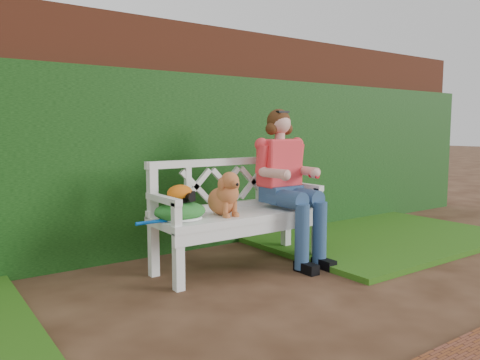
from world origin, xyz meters
TOP-DOWN VIEW (x-y plane):
  - ground at (0.00, 0.00)m, footprint 60.00×60.00m
  - brick_wall at (0.00, 1.90)m, footprint 10.00×0.30m
  - ivy_hedge at (0.00, 1.68)m, footprint 10.00×0.18m
  - grass_right at (2.40, 0.90)m, footprint 2.60×2.00m
  - garden_bench at (0.59, 0.85)m, footprint 1.58×0.61m
  - seated_woman at (1.04, 0.83)m, footprint 0.80×0.89m
  - dog at (0.39, 0.80)m, footprint 0.32×0.38m
  - tennis_racket at (0.01, 0.82)m, footprint 0.61×0.43m
  - green_bag at (0.01, 0.84)m, footprint 0.50×0.44m
  - camera_item at (0.06, 0.83)m, footprint 0.13×0.11m
  - baseball_glove at (0.01, 0.84)m, footprint 0.24×0.21m

SIDE VIEW (x-z plane):
  - ground at x=0.00m, z-range 0.00..0.00m
  - grass_right at x=2.40m, z-range 0.00..0.05m
  - garden_bench at x=0.59m, z-range 0.00..0.48m
  - tennis_racket at x=0.01m, z-range 0.48..0.51m
  - green_bag at x=0.01m, z-range 0.48..0.62m
  - seated_woman at x=1.04m, z-range 0.00..1.30m
  - camera_item at x=0.06m, z-range 0.62..0.70m
  - dog at x=0.39m, z-range 0.48..0.84m
  - baseball_glove at x=0.01m, z-range 0.62..0.75m
  - ivy_hedge at x=0.00m, z-range 0.00..1.70m
  - brick_wall at x=0.00m, z-range 0.00..2.20m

